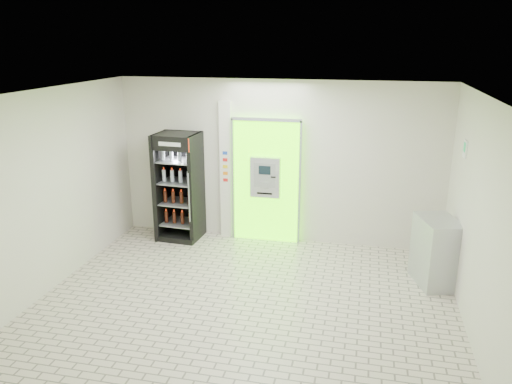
% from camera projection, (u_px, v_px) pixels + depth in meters
% --- Properties ---
extents(ground, '(6.00, 6.00, 0.00)m').
position_uv_depth(ground, '(246.00, 302.00, 7.27)').
color(ground, '#BCAF9C').
rests_on(ground, ground).
extents(room_shell, '(6.00, 6.00, 6.00)m').
position_uv_depth(room_shell, '(245.00, 180.00, 6.73)').
color(room_shell, beige).
rests_on(room_shell, ground).
extents(atm_assembly, '(1.30, 0.24, 2.33)m').
position_uv_depth(atm_assembly, '(266.00, 180.00, 9.22)').
color(atm_assembly, '#54FF00').
rests_on(atm_assembly, ground).
extents(pillar, '(0.22, 0.11, 2.60)m').
position_uv_depth(pillar, '(226.00, 171.00, 9.38)').
color(pillar, silver).
rests_on(pillar, ground).
extents(beverage_cooler, '(0.80, 0.75, 2.03)m').
position_uv_depth(beverage_cooler, '(179.00, 189.00, 9.38)').
color(beverage_cooler, black).
rests_on(beverage_cooler, ground).
extents(steel_cabinet, '(0.75, 0.91, 1.06)m').
position_uv_depth(steel_cabinet, '(436.00, 252.00, 7.68)').
color(steel_cabinet, '#A9ACB1').
rests_on(steel_cabinet, ground).
extents(exit_sign, '(0.02, 0.22, 0.26)m').
position_uv_depth(exit_sign, '(465.00, 149.00, 7.32)').
color(exit_sign, white).
rests_on(exit_sign, room_shell).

